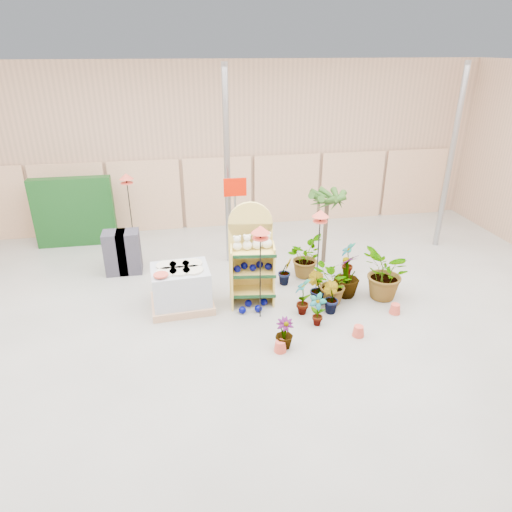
{
  "coord_description": "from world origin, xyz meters",
  "views": [
    {
      "loc": [
        -1.16,
        -6.59,
        4.8
      ],
      "look_at": [
        0.3,
        1.5,
        1.0
      ],
      "focal_mm": 32.0,
      "sensor_mm": 36.0,
      "label": 1
    }
  ],
  "objects": [
    {
      "name": "teddy_bears",
      "position": [
        0.24,
        1.43,
        1.32
      ],
      "size": [
        0.77,
        0.2,
        0.33
      ],
      "color": "white",
      "rests_on": "display_shelf"
    },
    {
      "name": "trellis_stock",
      "position": [
        -3.8,
        5.2,
        0.9
      ],
      "size": [
        2.0,
        0.3,
        1.8
      ],
      "primitive_type": "cube",
      "color": "#103E14",
      "rests_on": "ground"
    },
    {
      "name": "display_shelf",
      "position": [
        0.21,
        1.53,
        0.95
      ],
      "size": [
        0.94,
        0.66,
        2.09
      ],
      "rotation": [
        0.0,
        0.0,
        -0.13
      ],
      "color": "#DABC57",
      "rests_on": "ground"
    },
    {
      "name": "potted_plant_5",
      "position": [
        1.06,
        2.08,
        0.31
      ],
      "size": [
        0.44,
        0.42,
        0.62
      ],
      "primitive_type": "imported",
      "rotation": [
        0.0,
        0.0,
        0.62
      ],
      "color": "#234715",
      "rests_on": "ground"
    },
    {
      "name": "potted_plant_9",
      "position": [
        1.65,
        0.78,
        0.32
      ],
      "size": [
        0.39,
        0.43,
        0.64
      ],
      "primitive_type": "imported",
      "rotation": [
        0.0,
        0.0,
        1.95
      ],
      "color": "#234715",
      "rests_on": "ground"
    },
    {
      "name": "room",
      "position": [
        0.0,
        0.91,
        2.21
      ],
      "size": [
        15.2,
        12.1,
        4.7
      ],
      "color": "gray",
      "rests_on": "ground"
    },
    {
      "name": "potted_plant_2",
      "position": [
        1.79,
        1.07,
        0.43
      ],
      "size": [
        1.03,
        1.03,
        0.87
      ],
      "primitive_type": "imported",
      "rotation": [
        0.0,
        0.0,
        3.96
      ],
      "color": "#234715",
      "rests_on": "ground"
    },
    {
      "name": "gazing_balls_floor",
      "position": [
        0.18,
        1.14,
        0.07
      ],
      "size": [
        0.63,
        0.39,
        0.15
      ],
      "color": "#010458",
      "rests_on": "ground"
    },
    {
      "name": "potted_plant_6",
      "position": [
        1.57,
        2.4,
        0.47
      ],
      "size": [
        0.98,
        1.05,
        0.93
      ],
      "primitive_type": "imported",
      "rotation": [
        0.0,
        0.0,
        1.2
      ],
      "color": "#234715",
      "rests_on": "ground"
    },
    {
      "name": "bird_table_front",
      "position": [
        0.26,
        0.85,
        1.76
      ],
      "size": [
        0.34,
        0.34,
        1.9
      ],
      "color": "black",
      "rests_on": "ground"
    },
    {
      "name": "potted_plant_7",
      "position": [
        0.49,
        -0.19,
        0.28
      ],
      "size": [
        0.33,
        0.33,
        0.56
      ],
      "primitive_type": "imported",
      "rotation": [
        0.0,
        0.0,
        0.07
      ],
      "color": "#234715",
      "rests_on": "ground"
    },
    {
      "name": "palm",
      "position": [
        2.24,
        3.01,
        1.62
      ],
      "size": [
        0.7,
        0.7,
        1.89
      ],
      "color": "#4A3A2C",
      "rests_on": "ground"
    },
    {
      "name": "potted_plant_10",
      "position": [
        2.93,
        1.08,
        0.58
      ],
      "size": [
        1.08,
        1.19,
        1.17
      ],
      "primitive_type": "imported",
      "rotation": [
        0.0,
        0.0,
        4.54
      ],
      "color": "#234715",
      "rests_on": "ground"
    },
    {
      "name": "gazing_balls_shelf",
      "position": [
        0.21,
        1.4,
        0.82
      ],
      "size": [
        0.77,
        0.26,
        0.15
      ],
      "color": "#010458",
      "rests_on": "display_shelf"
    },
    {
      "name": "potted_plant_3",
      "position": [
        2.19,
        1.35,
        0.47
      ],
      "size": [
        0.73,
        0.73,
        0.95
      ],
      "primitive_type": "imported",
      "rotation": [
        0.0,
        0.0,
        3.67
      ],
      "color": "#234715",
      "rests_on": "ground"
    },
    {
      "name": "charcoal_planters",
      "position": [
        -2.48,
        3.3,
        0.5
      ],
      "size": [
        0.8,
        0.5,
        1.0
      ],
      "color": "#28262F",
      "rests_on": "ground"
    },
    {
      "name": "potted_plant_1",
      "position": [
        1.47,
        1.15,
        0.34
      ],
      "size": [
        0.46,
        0.48,
        0.69
      ],
      "primitive_type": "imported",
      "rotation": [
        0.0,
        0.0,
        2.16
      ],
      "color": "#234715",
      "rests_on": "ground"
    },
    {
      "name": "pallet_stack",
      "position": [
        -1.21,
        1.49,
        0.43
      ],
      "size": [
        1.28,
        1.09,
        0.9
      ],
      "rotation": [
        0.0,
        0.0,
        0.07
      ],
      "color": "tan",
      "rests_on": "ground"
    },
    {
      "name": "potted_plant_8",
      "position": [
        1.26,
        0.38,
        0.32
      ],
      "size": [
        0.41,
        0.39,
        0.65
      ],
      "primitive_type": "imported",
      "rotation": [
        0.0,
        0.0,
        5.63
      ],
      "color": "#234715",
      "rests_on": "ground"
    },
    {
      "name": "offer_sign",
      "position": [
        0.1,
        2.98,
        1.57
      ],
      "size": [
        0.5,
        0.08,
        2.2
      ],
      "color": "gray",
      "rests_on": "ground"
    },
    {
      "name": "potted_plant_4",
      "position": [
        2.56,
        2.27,
        0.4
      ],
      "size": [
        0.41,
        0.5,
        0.81
      ],
      "primitive_type": "imported",
      "rotation": [
        0.0,
        0.0,
        4.37
      ],
      "color": "#234715",
      "rests_on": "ground"
    },
    {
      "name": "bird_table_back",
      "position": [
        -2.32,
        4.48,
        1.89
      ],
      "size": [
        0.34,
        0.34,
        2.03
      ],
      "color": "black",
      "rests_on": "ground"
    },
    {
      "name": "potted_plant_0",
      "position": [
        1.1,
        0.83,
        0.39
      ],
      "size": [
        0.43,
        0.49,
        0.77
      ],
      "primitive_type": "imported",
      "rotation": [
        0.0,
        0.0,
        4.24
      ],
      "color": "#234715",
      "rests_on": "ground"
    },
    {
      "name": "bird_table_right",
      "position": [
        1.65,
        1.7,
        1.68
      ],
      "size": [
        0.34,
        0.34,
        1.81
      ],
      "color": "black",
      "rests_on": "ground"
    },
    {
      "name": "potted_plant_11",
      "position": [
        0.53,
        2.61,
        0.3
      ],
      "size": [
        0.45,
        0.45,
        0.6
      ],
      "primitive_type": "imported",
      "rotation": [
        0.0,
        0.0,
        2.68
      ],
      "color": "#234715",
      "rests_on": "ground"
    }
  ]
}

